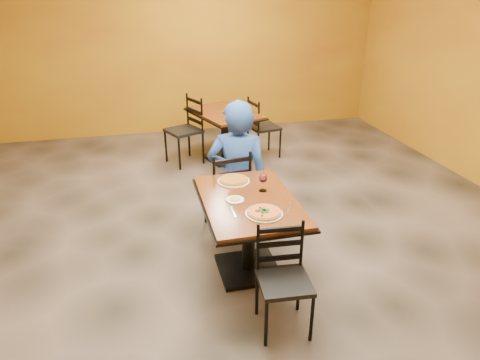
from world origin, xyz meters
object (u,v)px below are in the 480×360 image
object	(u,v)px
chair_main_near	(284,283)
pizza_main	(264,212)
table_second	(225,124)
chair_second_left	(184,131)
diner	(238,163)
chair_second_right	(264,128)
plate_far	(234,181)
plate_main	(264,214)
chair_main_far	(227,189)
pizza_far	(234,179)
wine_glass	(263,182)
table_main	(249,218)
side_plate	(235,200)

from	to	relation	value
chair_main_near	pizza_main	size ratio (longest dim) A/B	2.98
table_second	chair_second_left	xyz separation A→B (m)	(-0.62, 0.00, -0.06)
diner	chair_second_left	bearing A→B (deg)	-59.53
chair_main_near	chair_second_right	size ratio (longest dim) A/B	0.92
table_second	diner	xyz separation A→B (m)	(-0.25, -1.91, 0.15)
chair_second_right	plate_far	size ratio (longest dim) A/B	2.97
diner	plate_main	distance (m)	1.26
chair_main_near	diner	size ratio (longest dim) A/B	0.60
table_second	chair_main_far	world-z (taller)	chair_main_far
table_second	plate_far	bearing A→B (deg)	-99.87
diner	pizza_main	world-z (taller)	diner
pizza_far	wine_glass	distance (m)	0.35
plate_main	table_main	bearing A→B (deg)	99.66
table_main	side_plate	size ratio (longest dim) A/B	7.69
chair_second_left	chair_second_right	size ratio (longest dim) A/B	1.08
chair_main_far	side_plate	distance (m)	0.88
wine_glass	chair_second_right	bearing A→B (deg)	72.97
diner	chair_main_near	bearing A→B (deg)	107.59
pizza_main	chair_main_far	bearing A→B (deg)	93.85
chair_main_far	plate_far	bearing A→B (deg)	80.87
table_main	table_second	bearing A→B (deg)	82.38
pizza_main	wine_glass	world-z (taller)	wine_glass
chair_main_far	chair_main_near	bearing A→B (deg)	87.10
chair_main_near	plate_far	bearing A→B (deg)	100.29
wine_glass	side_plate	bearing A→B (deg)	-156.48
table_main	plate_main	size ratio (longest dim) A/B	3.97
chair_main_far	side_plate	bearing A→B (deg)	76.80
chair_main_far	pizza_main	bearing A→B (deg)	87.52
table_main	pizza_main	size ratio (longest dim) A/B	4.33
table_main	table_second	size ratio (longest dim) A/B	0.90
chair_second_right	pizza_far	xyz separation A→B (m)	(-1.05, -2.48, 0.31)
chair_main_far	wine_glass	size ratio (longest dim) A/B	5.20
wine_glass	diner	bearing A→B (deg)	92.42
chair_main_near	chair_second_right	world-z (taller)	chair_second_right
diner	wine_glass	size ratio (longest dim) A/B	7.78
table_second	chair_second_right	bearing A→B (deg)	0.00
chair_second_right	pizza_far	size ratio (longest dim) A/B	3.29
chair_main_near	chair_second_right	xyz separation A→B (m)	(0.94, 3.66, 0.04)
chair_second_left	table_main	bearing A→B (deg)	-18.73
table_second	pizza_main	size ratio (longest dim) A/B	4.82
table_main	wine_glass	distance (m)	0.35
table_main	chair_second_left	world-z (taller)	chair_second_left
pizza_far	plate_far	bearing A→B (deg)	45.00
diner	side_plate	bearing A→B (deg)	94.62
table_second	chair_main_far	bearing A→B (deg)	-101.33
chair_main_near	plate_main	distance (m)	0.59
table_second	chair_second_left	distance (m)	0.62
plate_far	diner	bearing A→B (deg)	72.62
chair_second_right	chair_main_near	bearing A→B (deg)	155.85
table_main	pizza_far	bearing A→B (deg)	96.69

